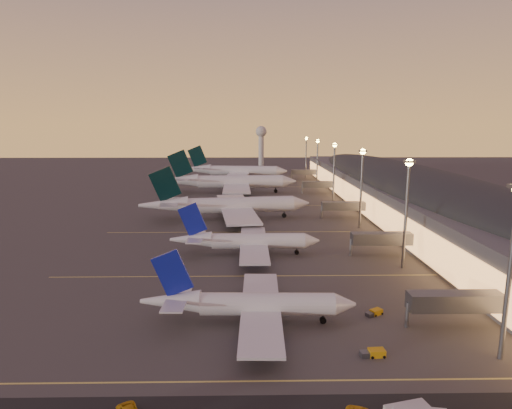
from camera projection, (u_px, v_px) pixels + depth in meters
The scene contains 12 objects.
ground at pixel (251, 269), 100.73m from camera, with size 700.00×700.00×0.00m, color #3E3C39.
airliner_narrow_south at pixel (249, 304), 72.49m from camera, with size 36.64×32.65×13.12m.
airliner_narrow_north at pixel (245, 241), 111.00m from camera, with size 38.77×34.47×13.91m.
airliner_wide_near at pixel (226, 206), 152.51m from camera, with size 60.89×55.90×19.48m.
airliner_wide_mid at pixel (229, 182), 211.42m from camera, with size 67.53×61.39×21.64m.
airliner_wide_far at pixel (234, 171), 263.71m from camera, with size 65.79×60.23×21.04m.
terminal_building at pixel (404, 187), 171.39m from camera, with size 56.35×255.00×17.46m.
light_masts at pixel (345, 167), 162.00m from camera, with size 2.20×217.20×25.90m.
radar_tower at pixel (261, 139), 352.43m from camera, with size 9.00×9.00×32.50m.
lane_markings at pixel (250, 228), 140.04m from camera, with size 90.00×180.36×0.00m.
baggage_tug_a at pixel (374, 353), 62.53m from camera, with size 3.69×1.78×1.07m.
baggage_tug_b at pixel (374, 313), 76.15m from camera, with size 3.43×2.75×0.97m.
Camera 1 is at (-0.44, -96.24, 33.37)m, focal length 30.00 mm.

